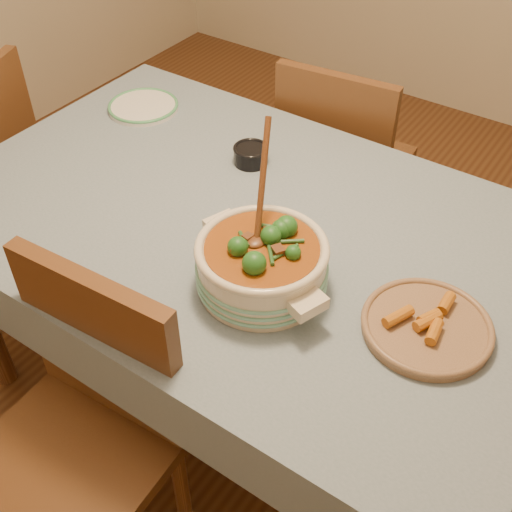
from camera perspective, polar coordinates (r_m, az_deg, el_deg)
The scene contains 8 objects.
floor at distance 2.26m, azimuth -0.75°, elevation -11.88°, with size 4.50×4.50×0.00m, color #492714.
dining_table at distance 1.76m, azimuth -0.94°, elevation 0.89°, with size 1.68×1.08×0.76m.
stew_casserole at distance 1.47m, azimuth 0.51°, elevation -0.44°, with size 0.39×0.38×0.36m.
white_plate at distance 2.21m, azimuth -9.99°, elevation 12.97°, with size 0.26×0.26×0.02m.
condiment_bowl at distance 1.90m, azimuth -0.46°, elevation 9.07°, with size 0.12×0.12×0.06m.
fried_plate at distance 1.46m, azimuth 14.97°, elevation -5.94°, with size 0.34×0.34×0.05m.
chair_far at distance 2.39m, azimuth 7.48°, elevation 8.37°, with size 0.46×0.46×0.90m.
chair_near at distance 1.60m, azimuth -15.11°, elevation -14.49°, with size 0.46×0.46×0.92m.
Camera 1 is at (0.77, -1.07, 1.83)m, focal length 45.00 mm.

